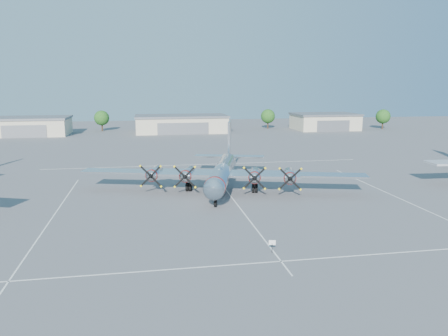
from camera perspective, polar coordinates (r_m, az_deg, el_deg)
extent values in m
plane|color=#57575A|center=(59.05, 1.00, -3.84)|extent=(260.00, 260.00, 0.00)
cube|color=silver|center=(54.28, -21.44, -5.95)|extent=(0.15, 40.00, 0.01)
cube|color=silver|center=(54.33, 2.03, -5.16)|extent=(0.15, 40.00, 0.01)
cube|color=silver|center=(62.66, 22.15, -3.80)|extent=(0.15, 40.00, 0.01)
cube|color=silver|center=(38.82, 7.46, -11.99)|extent=(60.00, 0.15, 0.01)
cube|color=silver|center=(83.14, -2.34, 0.49)|extent=(60.00, 0.15, 0.01)
cube|color=#BFB698|center=(142.66, -23.99, 4.91)|extent=(22.00, 14.00, 4.80)
cube|color=slate|center=(142.45, -24.07, 5.98)|extent=(22.60, 14.60, 0.60)
cube|color=slate|center=(135.91, -24.66, 4.34)|extent=(12.10, 0.20, 3.60)
cube|color=#BFB698|center=(139.03, -5.60, 5.66)|extent=(28.00, 14.00, 4.80)
cube|color=slate|center=(138.81, -5.62, 6.77)|extent=(28.60, 14.60, 0.60)
cube|color=slate|center=(132.09, -5.34, 5.13)|extent=(15.40, 0.20, 3.60)
cube|color=#BFB698|center=(150.67, 13.01, 5.84)|extent=(20.00, 14.00, 4.80)
cube|color=slate|center=(150.47, 13.05, 6.86)|extent=(20.60, 14.60, 0.60)
cube|color=slate|center=(144.30, 14.09, 5.34)|extent=(11.00, 0.20, 3.60)
cylinder|color=#382619|center=(147.30, -15.63, 5.21)|extent=(0.50, 0.50, 2.80)
sphere|color=#154714|center=(147.06, -15.69, 6.31)|extent=(4.80, 4.80, 4.80)
cylinder|color=#382619|center=(150.38, 5.74, 5.67)|extent=(0.50, 0.50, 2.80)
sphere|color=#154714|center=(150.15, 5.76, 6.75)|extent=(4.80, 4.80, 4.80)
cylinder|color=#382619|center=(157.94, 20.00, 5.32)|extent=(0.50, 0.50, 2.80)
sphere|color=#154714|center=(157.72, 20.06, 6.35)|extent=(4.80, 4.80, 4.80)
cylinder|color=black|center=(40.40, 6.29, -10.33)|extent=(0.07, 0.07, 0.91)
cube|color=white|center=(40.22, 6.31, -9.66)|extent=(0.62, 0.19, 0.45)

